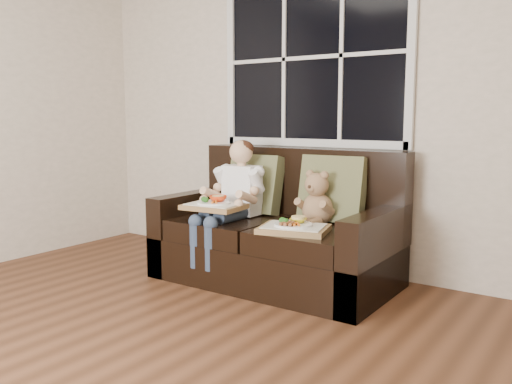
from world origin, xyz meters
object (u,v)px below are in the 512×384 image
Objects in this scene: loveseat at (280,238)px; child at (234,191)px; teddy_bear at (317,202)px; tray_left at (214,205)px; tray_right at (294,227)px.

loveseat is 1.92× the size of child.
teddy_bear is (0.30, 0.01, 0.30)m from loveseat.
tray_right is at bearing -2.06° from tray_left.
teddy_bear is at bearing 1.49° from loveseat.
loveseat is at bearing 40.02° from tray_left.
loveseat is at bearing 119.37° from tray_right.
tray_left is (-0.64, -0.35, -0.03)m from teddy_bear.
tray_left is (-0.34, -0.34, 0.27)m from loveseat.
teddy_bear is at bearing 23.40° from tray_left.
tray_left is 0.85× the size of tray_right.
tray_right is at bearing -16.32° from child.
child is at bearing 82.42° from tray_left.
loveseat is at bearing -174.28° from teddy_bear.
tray_left is (-0.01, -0.22, -0.07)m from child.
tray_left is at bearing 167.99° from tray_right.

